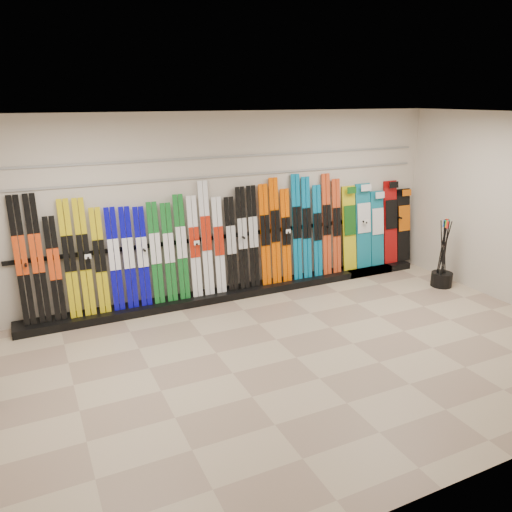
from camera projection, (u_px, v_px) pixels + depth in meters
name	position (u px, v px, depth m)	size (l,w,h in m)	color
floor	(296.00, 358.00, 6.42)	(8.00, 8.00, 0.00)	gray
back_wall	(222.00, 207.00, 8.11)	(8.00, 8.00, 0.00)	beige
ceiling	(303.00, 116.00, 5.51)	(8.00, 8.00, 0.00)	silver
ski_rack_base	(241.00, 291.00, 8.45)	(8.00, 0.40, 0.12)	black
skis	(202.00, 244.00, 7.96)	(5.37, 0.23, 1.84)	black
snowboards	(377.00, 226.00, 9.44)	(1.57, 0.24, 1.58)	gold
pole_bin	(442.00, 279.00, 8.82)	(0.37, 0.37, 0.25)	black
ski_poles	(443.00, 253.00, 8.68)	(0.23, 0.23, 1.18)	black
slatwall_rail_0	(222.00, 176.00, 7.94)	(7.60, 0.02, 0.03)	gray
slatwall_rail_1	(221.00, 157.00, 7.85)	(7.60, 0.02, 0.03)	gray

